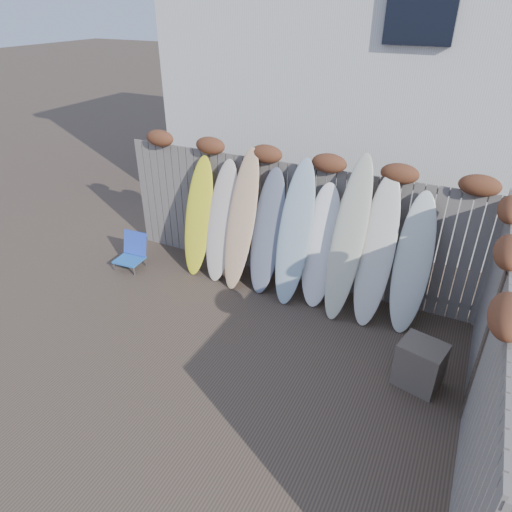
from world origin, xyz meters
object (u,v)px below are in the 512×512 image
at_px(lattice_panel, 489,321).
at_px(surfboard_0, 198,217).
at_px(beach_chair, 132,252).
at_px(wooden_crate, 420,364).

distance_m(lattice_panel, surfboard_0, 4.59).
height_order(lattice_panel, surfboard_0, surfboard_0).
distance_m(beach_chair, wooden_crate, 5.06).
bearing_deg(lattice_panel, surfboard_0, 171.70).
bearing_deg(lattice_panel, beach_chair, 178.91).
distance_m(wooden_crate, surfboard_0, 4.13).
xyz_separation_m(beach_chair, surfboard_0, (1.11, 0.50, 0.70)).
bearing_deg(wooden_crate, beach_chair, 172.09).
bearing_deg(beach_chair, wooden_crate, -7.91).
bearing_deg(surfboard_0, lattice_panel, -12.65).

